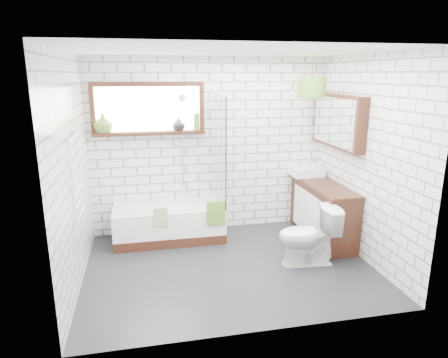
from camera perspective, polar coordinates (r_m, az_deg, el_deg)
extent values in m
cube|color=black|center=(4.97, 0.73, -12.38)|extent=(3.40, 2.60, 0.01)
cube|color=white|center=(4.43, 0.84, 17.92)|extent=(3.40, 2.60, 0.01)
cube|color=white|center=(5.79, -2.03, 4.70)|extent=(3.40, 0.01, 2.50)
cube|color=white|center=(3.32, 5.67, -3.07)|extent=(3.40, 0.01, 2.50)
cube|color=white|center=(4.49, -20.96, 0.76)|extent=(0.01, 2.60, 2.50)
cube|color=white|center=(5.17, 19.58, 2.63)|extent=(0.01, 2.60, 2.50)
cube|color=black|center=(5.59, -10.74, 9.79)|extent=(1.52, 0.16, 0.68)
cube|color=white|center=(4.50, -20.34, 0.18)|extent=(0.06, 0.52, 1.00)
cube|color=black|center=(5.58, 16.01, 7.92)|extent=(0.16, 1.20, 0.70)
cylinder|color=silver|center=(5.68, -5.96, 5.45)|extent=(0.02, 0.02, 1.30)
cube|color=white|center=(5.66, -7.83, -6.24)|extent=(1.51, 0.67, 0.49)
cube|color=white|center=(5.48, -0.50, 4.01)|extent=(0.02, 0.72, 1.50)
cube|color=#4E7B25|center=(5.34, -1.15, -4.84)|extent=(0.24, 0.07, 0.33)
cube|color=tan|center=(5.27, -9.05, -5.33)|extent=(0.18, 0.05, 0.24)
cube|color=black|center=(5.79, 13.89, -4.46)|extent=(0.45, 1.39, 0.79)
cube|color=white|center=(6.07, 11.65, 1.12)|extent=(0.45, 0.39, 0.13)
cylinder|color=silver|center=(6.12, 13.06, 1.85)|extent=(0.04, 0.04, 0.18)
imported|color=white|center=(4.98, 11.93, -7.94)|extent=(0.45, 0.74, 0.73)
imported|color=#548027|center=(5.60, -16.87, 7.46)|extent=(0.26, 0.26, 0.26)
imported|color=black|center=(5.61, -6.49, 7.63)|extent=(0.22, 0.22, 0.19)
cylinder|color=#548027|center=(5.64, -3.95, 7.96)|extent=(0.08, 0.08, 0.23)
cylinder|color=#4E7B25|center=(5.32, 12.43, 12.70)|extent=(0.35, 0.35, 0.26)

